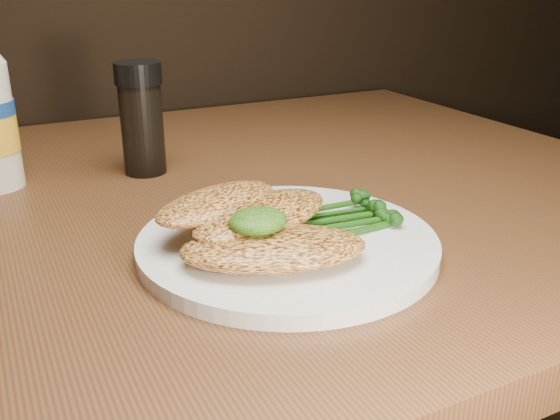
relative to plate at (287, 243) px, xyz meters
name	(u,v)px	position (x,y,z in m)	size (l,w,h in m)	color
plate	(287,243)	(0.00, 0.00, 0.00)	(0.26, 0.26, 0.01)	white
chicken_front	(274,248)	(-0.03, -0.04, 0.02)	(0.15, 0.08, 0.02)	#F0A14C
chicken_mid	(262,215)	(-0.02, 0.01, 0.03)	(0.14, 0.07, 0.02)	#F0A14C
chicken_back	(217,203)	(-0.05, 0.04, 0.03)	(0.13, 0.06, 0.02)	#F0A14C
pesto_front	(258,221)	(-0.04, -0.02, 0.04)	(0.05, 0.04, 0.02)	black
broccolini_bundle	(336,215)	(0.05, 0.00, 0.02)	(0.13, 0.10, 0.02)	#1C4B10
pepper_grinder	(142,119)	(-0.05, 0.27, 0.06)	(0.05, 0.05, 0.13)	black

